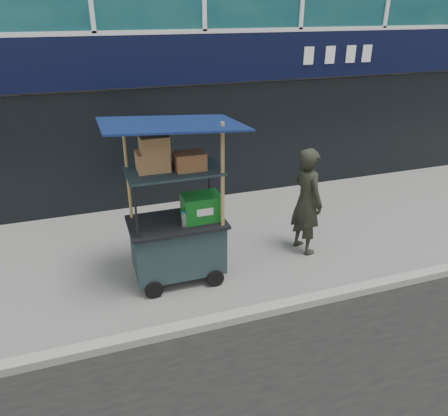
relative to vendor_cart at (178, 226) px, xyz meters
name	(u,v)px	position (x,y,z in m)	size (l,w,h in m)	color
ground	(285,300)	(1.29, -1.05, -0.89)	(80.00, 80.00, 0.00)	slate
curb	(291,305)	(1.29, -1.25, -0.83)	(80.00, 0.18, 0.12)	gray
vendor_cart	(178,226)	(0.00, 0.00, 0.00)	(1.87, 1.32, 2.53)	#19282B
vendor_man	(307,201)	(2.21, 0.16, 0.02)	(0.66, 0.44, 1.82)	black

